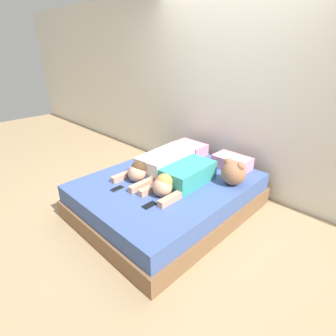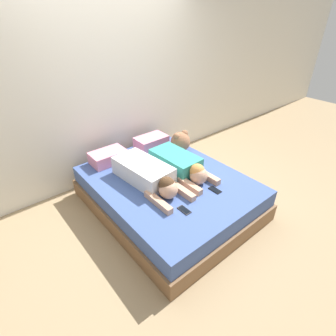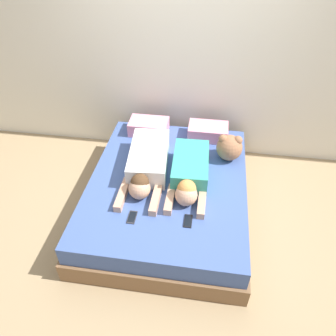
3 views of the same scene
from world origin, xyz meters
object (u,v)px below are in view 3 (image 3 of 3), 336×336
(pillow_head_left, at_px, (149,127))
(pillow_head_right, at_px, (208,131))
(person_right, at_px, (189,173))
(bed, at_px, (168,194))
(cell_phone_right, at_px, (188,221))
(person_left, at_px, (147,164))
(cell_phone_left, at_px, (132,217))
(plush_toy, at_px, (229,147))

(pillow_head_left, relative_size, pillow_head_right, 1.00)
(pillow_head_left, xyz_separation_m, person_right, (0.57, -0.81, 0.03))
(bed, distance_m, person_right, 0.38)
(pillow_head_left, height_order, person_right, person_right)
(bed, distance_m, cell_phone_right, 0.62)
(pillow_head_left, relative_size, person_right, 0.50)
(person_right, bearing_deg, pillow_head_right, 80.16)
(person_left, distance_m, cell_phone_left, 0.64)
(plush_toy, bearing_deg, cell_phone_left, -130.12)
(person_left, xyz_separation_m, person_right, (0.44, -0.08, -0.00))
(pillow_head_right, bearing_deg, person_right, -99.84)
(cell_phone_left, bearing_deg, cell_phone_right, 3.41)
(bed, xyz_separation_m, pillow_head_left, (-0.35, 0.81, 0.29))
(person_left, bearing_deg, cell_phone_left, -91.26)
(cell_phone_left, bearing_deg, pillow_head_right, 66.40)
(bed, bearing_deg, pillow_head_left, 113.55)
(bed, bearing_deg, person_left, 160.53)
(bed, distance_m, pillow_head_left, 0.93)
(pillow_head_right, bearing_deg, cell_phone_right, -94.13)
(person_right, relative_size, plush_toy, 3.16)
(person_right, distance_m, plush_toy, 0.58)
(bed, distance_m, cell_phone_left, 0.64)
(person_left, bearing_deg, person_right, -10.09)
(bed, xyz_separation_m, cell_phone_left, (-0.24, -0.55, 0.22))
(pillow_head_left, height_order, pillow_head_right, same)
(cell_phone_right, xyz_separation_m, plush_toy, (0.34, 0.96, 0.14))
(pillow_head_right, bearing_deg, pillow_head_left, 180.00)
(person_right, height_order, plush_toy, plush_toy)
(pillow_head_left, bearing_deg, bed, -66.45)
(person_right, bearing_deg, cell_phone_left, -129.40)
(cell_phone_right, bearing_deg, person_left, 128.83)
(plush_toy, bearing_deg, pillow_head_left, 158.82)
(pillow_head_left, xyz_separation_m, cell_phone_left, (0.11, -1.36, -0.07))
(pillow_head_right, distance_m, plush_toy, 0.45)
(pillow_head_right, bearing_deg, plush_toy, -56.59)
(pillow_head_right, height_order, cell_phone_left, pillow_head_right)
(pillow_head_right, distance_m, person_left, 0.93)
(cell_phone_right, bearing_deg, pillow_head_left, 114.60)
(bed, distance_m, plush_toy, 0.82)
(person_left, relative_size, cell_phone_right, 7.32)
(person_left, distance_m, person_right, 0.45)
(cell_phone_right, height_order, plush_toy, plush_toy)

